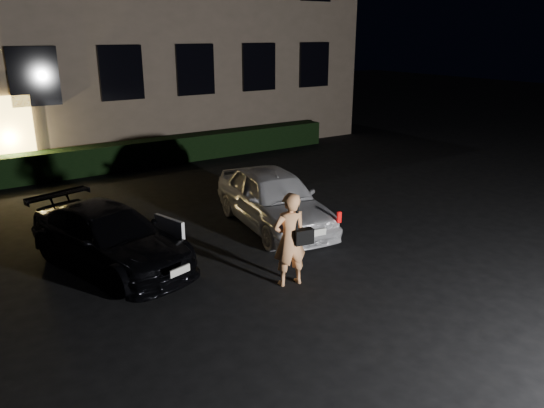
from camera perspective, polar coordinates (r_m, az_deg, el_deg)
ground at (r=9.34m, az=8.48°, el=-9.20°), size 80.00×80.00×0.00m
hedge at (r=17.90m, az=-14.74°, el=5.13°), size 15.00×0.70×0.85m
sedan at (r=10.43m, az=-17.02°, el=-3.44°), size 2.55×4.17×1.13m
hatch at (r=11.94m, az=0.19°, el=0.62°), size 2.17×4.12×1.34m
man at (r=9.14m, az=1.95°, el=-3.82°), size 0.70×0.50×1.68m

